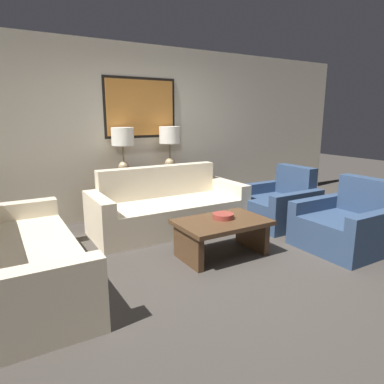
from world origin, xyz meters
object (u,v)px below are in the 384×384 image
(couch_by_side, at_px, (19,260))
(decorative_bowl, at_px, (223,216))
(table_lamp_right, at_px, (170,139))
(couch_by_back_wall, at_px, (168,209))
(armchair_near_back_wall, at_px, (278,205))
(console_table, at_px, (149,194))
(table_lamp_left, at_px, (123,141))
(coffee_table, at_px, (222,230))
(armchair_near_camera, at_px, (346,226))

(couch_by_side, distance_m, decorative_bowl, 2.14)
(table_lamp_right, distance_m, couch_by_back_wall, 1.22)
(couch_by_back_wall, xyz_separation_m, armchair_near_back_wall, (1.53, -0.62, -0.01))
(console_table, height_order, armchair_near_back_wall, armchair_near_back_wall)
(table_lamp_left, height_order, couch_by_back_wall, table_lamp_left)
(coffee_table, relative_size, armchair_near_back_wall, 1.10)
(couch_by_back_wall, height_order, armchair_near_camera, couch_by_back_wall)
(table_lamp_left, bearing_deg, couch_by_side, -135.55)
(console_table, height_order, couch_by_side, couch_by_side)
(console_table, xyz_separation_m, couch_by_side, (-1.97, -1.56, -0.08))
(coffee_table, bearing_deg, couch_by_back_wall, 94.51)
(table_lamp_right, distance_m, armchair_near_back_wall, 1.97)
(table_lamp_left, relative_size, armchair_near_back_wall, 0.74)
(table_lamp_right, xyz_separation_m, decorative_bowl, (-0.25, -1.82, -0.76))
(couch_by_back_wall, bearing_deg, table_lamp_left, 119.38)
(couch_by_back_wall, relative_size, armchair_near_back_wall, 2.32)
(table_lamp_right, height_order, armchair_near_back_wall, table_lamp_right)
(console_table, bearing_deg, table_lamp_right, 0.00)
(table_lamp_left, distance_m, coffee_table, 2.14)
(table_lamp_right, height_order, couch_by_side, table_lamp_right)
(couch_by_back_wall, bearing_deg, console_table, 90.00)
(decorative_bowl, relative_size, armchair_near_camera, 0.26)
(console_table, relative_size, armchair_near_camera, 1.39)
(console_table, height_order, couch_by_back_wall, couch_by_back_wall)
(table_lamp_left, bearing_deg, armchair_near_back_wall, -34.23)
(table_lamp_left, bearing_deg, couch_by_back_wall, -60.62)
(table_lamp_left, distance_m, table_lamp_right, 0.78)
(table_lamp_left, bearing_deg, console_table, -0.00)
(table_lamp_right, relative_size, couch_by_side, 0.32)
(decorative_bowl, bearing_deg, armchair_near_camera, -24.00)
(console_table, distance_m, armchair_near_back_wall, 2.01)
(table_lamp_right, height_order, coffee_table, table_lamp_right)
(couch_by_back_wall, bearing_deg, table_lamp_right, 60.62)
(armchair_near_back_wall, bearing_deg, table_lamp_right, 131.19)
(table_lamp_left, xyz_separation_m, decorative_bowl, (0.53, -1.82, -0.76))
(table_lamp_left, xyz_separation_m, armchair_near_camera, (1.92, -2.44, -0.94))
(table_lamp_left, relative_size, couch_by_back_wall, 0.32)
(couch_by_back_wall, bearing_deg, couch_by_side, -156.30)
(couch_by_back_wall, height_order, coffee_table, couch_by_back_wall)
(table_lamp_right, relative_size, armchair_near_camera, 0.74)
(console_table, bearing_deg, decorative_bowl, -85.57)
(couch_by_back_wall, bearing_deg, armchair_near_camera, -48.87)
(console_table, relative_size, table_lamp_left, 1.89)
(armchair_near_back_wall, bearing_deg, console_table, 139.54)
(table_lamp_left, distance_m, armchair_near_back_wall, 2.50)
(couch_by_side, bearing_deg, armchair_near_back_wall, 4.10)
(table_lamp_right, distance_m, decorative_bowl, 1.99)
(couch_by_side, distance_m, armchair_near_back_wall, 3.51)
(table_lamp_left, relative_size, table_lamp_right, 1.00)
(coffee_table, bearing_deg, console_table, 92.86)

